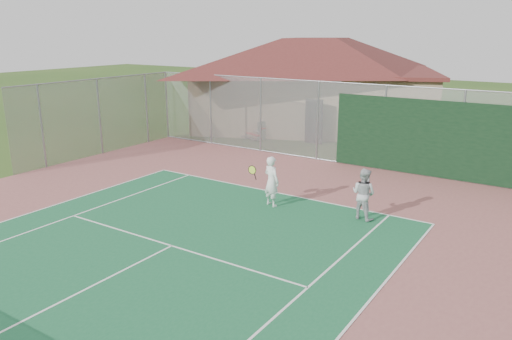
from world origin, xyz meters
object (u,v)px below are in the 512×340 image
at_px(bleachers, 250,127).
at_px(player_grey_back, 363,194).
at_px(clubhouse, 316,74).
at_px(player_white_front, 271,182).

xyz_separation_m(bleachers, player_grey_back, (9.92, -8.54, 0.28)).
bearing_deg(clubhouse, player_grey_back, -80.10).
bearing_deg(bleachers, clubhouse, 94.77).
relative_size(clubhouse, player_white_front, 10.11).
height_order(player_white_front, player_grey_back, player_white_front).
xyz_separation_m(player_white_front, player_grey_back, (2.97, 0.53, -0.05)).
bearing_deg(bleachers, player_grey_back, -17.30).
xyz_separation_m(bleachers, player_white_front, (6.95, -9.07, 0.33)).
bearing_deg(player_white_front, player_grey_back, -152.89).
bearing_deg(player_white_front, bleachers, -35.58).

